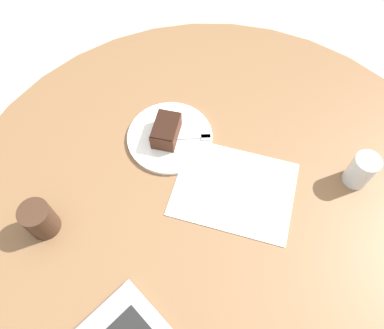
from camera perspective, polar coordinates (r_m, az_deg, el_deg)
The scene contains 8 objects.
ground_plane at distance 1.64m, azimuth 2.23°, elevation -16.77°, with size 12.00×12.00×0.00m, color #B7AD9E.
dining_table at distance 1.05m, azimuth 3.37°, elevation -9.38°, with size 1.37×1.37×0.73m.
paper_document at distance 0.97m, azimuth 6.43°, elevation -3.72°, with size 0.37×0.34×0.00m.
plate at distance 1.04m, azimuth -3.38°, elevation 4.20°, with size 0.23×0.23×0.01m.
cake_slice at distance 1.01m, azimuth -3.96°, elevation 5.22°, with size 0.10×0.12×0.05m.
fork at distance 1.03m, azimuth -0.84°, elevation 4.21°, with size 0.14×0.13×0.00m.
coffee_glass at distance 0.95m, azimuth -22.20°, elevation -7.73°, with size 0.07×0.07×0.09m.
water_glass at distance 1.02m, azimuth 24.38°, elevation -0.82°, with size 0.06×0.06×0.10m.
Camera 1 is at (0.19, -0.32, 1.59)m, focal length 35.00 mm.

